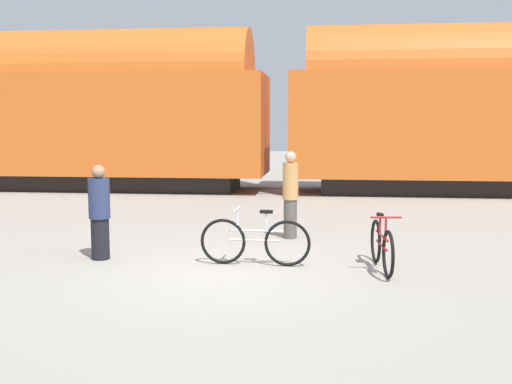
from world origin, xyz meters
name	(u,v)px	position (x,y,z in m)	size (l,w,h in m)	color
ground_plane	(222,274)	(0.00, 0.00, 0.00)	(80.00, 80.00, 0.00)	gray
freight_train	(278,107)	(0.00, 11.06, 2.77)	(26.25, 3.17, 5.33)	black
rail_near	(276,193)	(0.00, 10.34, 0.01)	(38.25, 0.07, 0.01)	#4C4238
rail_far	(280,189)	(0.00, 11.77, 0.01)	(38.25, 0.07, 0.01)	#4C4238
bicycle_silver	(255,241)	(0.43, 0.59, 0.39)	(1.76, 0.46, 0.91)	black
bicycle_maroon	(382,246)	(2.40, 0.49, 0.37)	(0.46, 1.67, 0.87)	black
person_in_tan	(290,194)	(0.86, 2.91, 0.86)	(0.30, 0.30, 1.70)	#514C47
person_in_navy	(100,213)	(-2.15, 0.73, 0.78)	(0.35, 0.35, 1.56)	black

